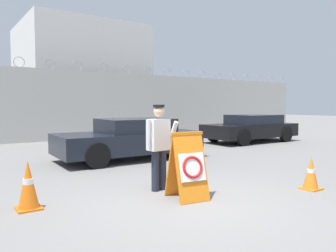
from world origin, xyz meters
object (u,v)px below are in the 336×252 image
Objects in this scene: traffic_cone_far at (311,173)px; parked_car_rear_sedan at (130,139)px; barricade_sign at (188,166)px; traffic_cone_mid at (28,185)px; parked_car_far_side at (251,128)px; security_guard at (159,143)px.

traffic_cone_far is 0.15× the size of parked_car_rear_sedan.
traffic_cone_mid is (-2.45, 0.98, -0.20)m from barricade_sign.
barricade_sign is at bearing -21.85° from traffic_cone_mid.
parked_car_far_side reaches higher than barricade_sign.
parked_car_rear_sedan is (3.63, 3.36, 0.24)m from traffic_cone_mid.
security_guard is 0.38× the size of parked_car_rear_sedan.
parked_car_rear_sedan is at bearing 103.15° from traffic_cone_far.
traffic_cone_far is (2.50, -1.65, -0.60)m from security_guard.
barricade_sign is 0.27× the size of parked_car_rear_sedan.
parked_car_far_side is (5.46, 6.30, 0.31)m from traffic_cone_far.
security_guard is 2.42m from traffic_cone_mid.
parked_car_far_side is (7.96, 4.65, -0.29)m from security_guard.
traffic_cone_mid is 0.18× the size of parked_car_far_side.
parked_car_rear_sedan is 6.77m from parked_car_far_side.
traffic_cone_far is 8.34m from parked_car_far_side.
parked_car_rear_sedan is (1.28, 3.57, -0.29)m from security_guard.
security_guard reaches higher than traffic_cone_far.
barricade_sign reaches higher than traffic_cone_mid.
traffic_cone_far is 0.15× the size of parked_car_far_side.
barricade_sign is at bearing 76.68° from parked_car_rear_sedan.
traffic_cone_far is at bearing -39.06° from security_guard.
parked_car_far_side is (10.30, 4.44, 0.23)m from traffic_cone_mid.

